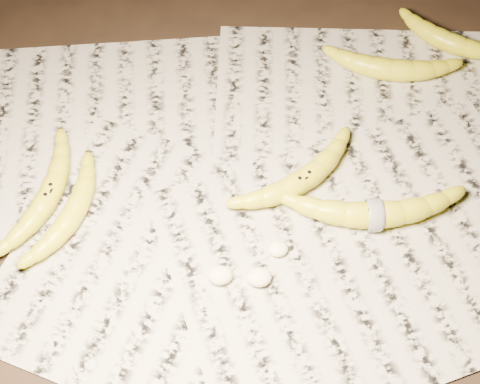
{
  "coord_description": "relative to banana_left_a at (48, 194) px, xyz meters",
  "views": [
    {
      "loc": [
        -0.06,
        -0.51,
        0.85
      ],
      "look_at": [
        -0.03,
        -0.01,
        0.05
      ],
      "focal_mm": 50.0,
      "sensor_mm": 36.0,
      "label": 1
    }
  ],
  "objects": [
    {
      "name": "flesh_chunk_b",
      "position": [
        0.24,
        -0.14,
        -0.01
      ],
      "size": [
        0.03,
        0.03,
        0.02
      ],
      "primitive_type": "ellipsoid",
      "color": "beige",
      "rests_on": "newspaper_patch"
    },
    {
      "name": "banana_left_b",
      "position": [
        0.04,
        -0.03,
        -0.0
      ],
      "size": [
        0.12,
        0.18,
        0.03
      ],
      "primitive_type": null,
      "rotation": [
        0.0,
        0.0,
        1.14
      ],
      "color": "yellow",
      "rests_on": "newspaper_patch"
    },
    {
      "name": "banana_upper_b",
      "position": [
        0.65,
        0.27,
        0.0
      ],
      "size": [
        0.17,
        0.14,
        0.03
      ],
      "primitive_type": null,
      "rotation": [
        0.0,
        0.0,
        -0.62
      ],
      "color": "yellow",
      "rests_on": "newspaper_patch"
    },
    {
      "name": "banana_center",
      "position": [
        0.37,
        -0.0,
        0.0
      ],
      "size": [
        0.2,
        0.15,
        0.04
      ],
      "primitive_type": null,
      "rotation": [
        0.0,
        0.0,
        0.56
      ],
      "color": "yellow",
      "rests_on": "newspaper_patch"
    },
    {
      "name": "banana_upper_a",
      "position": [
        0.54,
        0.21,
        0.0
      ],
      "size": [
        0.2,
        0.1,
        0.04
      ],
      "primitive_type": null,
      "rotation": [
        0.0,
        0.0,
        -0.21
      ],
      "color": "yellow",
      "rests_on": "newspaper_patch"
    },
    {
      "name": "banana_left_a",
      "position": [
        0.0,
        0.0,
        0.0
      ],
      "size": [
        0.12,
        0.2,
        0.03
      ],
      "primitive_type": null,
      "rotation": [
        0.0,
        0.0,
        1.22
      ],
      "color": "yellow",
      "rests_on": "newspaper_patch"
    },
    {
      "name": "ground",
      "position": [
        0.31,
        -0.02,
        -0.03
      ],
      "size": [
        3.0,
        3.0,
        0.0
      ],
      "primitive_type": "plane",
      "color": "black",
      "rests_on": "ground"
    },
    {
      "name": "flesh_chunk_c",
      "position": [
        0.33,
        -0.11,
        -0.01
      ],
      "size": [
        0.03,
        0.02,
        0.02
      ],
      "primitive_type": "ellipsoid",
      "color": "beige",
      "rests_on": "newspaper_patch"
    },
    {
      "name": "newspaper_patch",
      "position": [
        0.32,
        0.01,
        -0.02
      ],
      "size": [
        0.9,
        0.7,
        0.01
      ],
      "primitive_type": "cube",
      "color": "#A8A390",
      "rests_on": "ground"
    },
    {
      "name": "flesh_chunk_a",
      "position": [
        0.3,
        -0.15,
        -0.01
      ],
      "size": [
        0.03,
        0.03,
        0.02
      ],
      "primitive_type": "ellipsoid",
      "color": "beige",
      "rests_on": "newspaper_patch"
    },
    {
      "name": "measuring_tape",
      "position": [
        0.47,
        -0.07,
        0.0
      ],
      "size": [
        0.01,
        0.05,
        0.05
      ],
      "primitive_type": "torus",
      "rotation": [
        0.0,
        1.57,
        -0.04
      ],
      "color": "white",
      "rests_on": "newspaper_patch"
    },
    {
      "name": "banana_taped",
      "position": [
        0.47,
        -0.07,
        0.0
      ],
      "size": [
        0.24,
        0.07,
        0.04
      ],
      "primitive_type": null,
      "rotation": [
        0.0,
        0.0,
        -0.04
      ],
      "color": "yellow",
      "rests_on": "newspaper_patch"
    }
  ]
}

